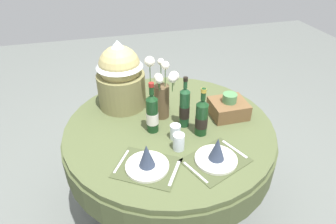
{
  "coord_description": "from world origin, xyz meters",
  "views": [
    {
      "loc": [
        -0.41,
        -1.52,
        1.92
      ],
      "look_at": [
        0.0,
        0.03,
        0.84
      ],
      "focal_mm": 31.48,
      "sensor_mm": 36.0,
      "label": 1
    }
  ],
  "objects_px": {
    "wine_bottle_centre": "(185,107)",
    "woven_basket_side_right": "(228,107)",
    "dining_table": "(169,141)",
    "place_setting_right": "(217,155)",
    "flower_vase": "(162,91)",
    "wine_bottle_left": "(152,113)",
    "gift_tub_back_left": "(120,73)",
    "place_setting_left": "(147,161)",
    "tumbler_near_left": "(175,132)",
    "tumbler_near_right": "(179,142)",
    "wine_bottle_right": "(202,117)"
  },
  "relations": [
    {
      "from": "wine_bottle_left",
      "to": "gift_tub_back_left",
      "type": "xyz_separation_m",
      "value": [
        -0.14,
        0.36,
        0.12
      ]
    },
    {
      "from": "place_setting_right",
      "to": "tumbler_near_right",
      "type": "xyz_separation_m",
      "value": [
        -0.17,
        0.15,
        0.01
      ]
    },
    {
      "from": "wine_bottle_left",
      "to": "wine_bottle_right",
      "type": "bearing_deg",
      "value": -20.67
    },
    {
      "from": "flower_vase",
      "to": "tumbler_near_left",
      "type": "height_order",
      "value": "flower_vase"
    },
    {
      "from": "place_setting_right",
      "to": "flower_vase",
      "type": "relative_size",
      "value": 0.97
    },
    {
      "from": "place_setting_left",
      "to": "wine_bottle_left",
      "type": "xyz_separation_m",
      "value": [
        0.1,
        0.32,
        0.09
      ]
    },
    {
      "from": "flower_vase",
      "to": "wine_bottle_centre",
      "type": "xyz_separation_m",
      "value": [
        0.11,
        -0.14,
        -0.06
      ]
    },
    {
      "from": "gift_tub_back_left",
      "to": "wine_bottle_right",
      "type": "bearing_deg",
      "value": -47.33
    },
    {
      "from": "place_setting_left",
      "to": "woven_basket_side_right",
      "type": "height_order",
      "value": "woven_basket_side_right"
    },
    {
      "from": "tumbler_near_left",
      "to": "woven_basket_side_right",
      "type": "height_order",
      "value": "woven_basket_side_right"
    },
    {
      "from": "gift_tub_back_left",
      "to": "place_setting_left",
      "type": "bearing_deg",
      "value": -86.51
    },
    {
      "from": "dining_table",
      "to": "place_setting_right",
      "type": "relative_size",
      "value": 3.38
    },
    {
      "from": "flower_vase",
      "to": "wine_bottle_right",
      "type": "bearing_deg",
      "value": -53.19
    },
    {
      "from": "dining_table",
      "to": "place_setting_right",
      "type": "xyz_separation_m",
      "value": [
        0.17,
        -0.4,
        0.19
      ]
    },
    {
      "from": "place_setting_right",
      "to": "dining_table",
      "type": "bearing_deg",
      "value": 112.57
    },
    {
      "from": "wine_bottle_right",
      "to": "tumbler_near_right",
      "type": "distance_m",
      "value": 0.22
    },
    {
      "from": "dining_table",
      "to": "wine_bottle_right",
      "type": "height_order",
      "value": "wine_bottle_right"
    },
    {
      "from": "flower_vase",
      "to": "wine_bottle_left",
      "type": "bearing_deg",
      "value": -124.69
    },
    {
      "from": "wine_bottle_centre",
      "to": "woven_basket_side_right",
      "type": "distance_m",
      "value": 0.34
    },
    {
      "from": "wine_bottle_right",
      "to": "woven_basket_side_right",
      "type": "xyz_separation_m",
      "value": [
        0.25,
        0.15,
        -0.06
      ]
    },
    {
      "from": "place_setting_left",
      "to": "woven_basket_side_right",
      "type": "distance_m",
      "value": 0.74
    },
    {
      "from": "tumbler_near_right",
      "to": "woven_basket_side_right",
      "type": "height_order",
      "value": "woven_basket_side_right"
    },
    {
      "from": "wine_bottle_right",
      "to": "woven_basket_side_right",
      "type": "relative_size",
      "value": 1.36
    },
    {
      "from": "wine_bottle_left",
      "to": "woven_basket_side_right",
      "type": "bearing_deg",
      "value": 4.15
    },
    {
      "from": "place_setting_left",
      "to": "place_setting_right",
      "type": "xyz_separation_m",
      "value": [
        0.39,
        -0.04,
        0.0
      ]
    },
    {
      "from": "tumbler_near_right",
      "to": "woven_basket_side_right",
      "type": "distance_m",
      "value": 0.5
    },
    {
      "from": "place_setting_left",
      "to": "wine_bottle_left",
      "type": "distance_m",
      "value": 0.35
    },
    {
      "from": "place_setting_left",
      "to": "tumbler_near_left",
      "type": "relative_size",
      "value": 4.44
    },
    {
      "from": "wine_bottle_centre",
      "to": "tumbler_near_left",
      "type": "relative_size",
      "value": 3.67
    },
    {
      "from": "flower_vase",
      "to": "wine_bottle_centre",
      "type": "height_order",
      "value": "flower_vase"
    },
    {
      "from": "place_setting_left",
      "to": "place_setting_right",
      "type": "bearing_deg",
      "value": -6.64
    },
    {
      "from": "place_setting_right",
      "to": "wine_bottle_right",
      "type": "height_order",
      "value": "wine_bottle_right"
    },
    {
      "from": "tumbler_near_left",
      "to": "tumbler_near_right",
      "type": "relative_size",
      "value": 0.92
    },
    {
      "from": "tumbler_near_right",
      "to": "place_setting_right",
      "type": "bearing_deg",
      "value": -41.42
    },
    {
      "from": "gift_tub_back_left",
      "to": "tumbler_near_left",
      "type": "bearing_deg",
      "value": -60.99
    },
    {
      "from": "place_setting_right",
      "to": "wine_bottle_centre",
      "type": "distance_m",
      "value": 0.39
    },
    {
      "from": "place_setting_left",
      "to": "wine_bottle_centre",
      "type": "distance_m",
      "value": 0.46
    },
    {
      "from": "place_setting_left",
      "to": "tumbler_near_left",
      "type": "xyz_separation_m",
      "value": [
        0.22,
        0.21,
        0.0
      ]
    },
    {
      "from": "flower_vase",
      "to": "woven_basket_side_right",
      "type": "distance_m",
      "value": 0.47
    },
    {
      "from": "place_setting_right",
      "to": "woven_basket_side_right",
      "type": "distance_m",
      "value": 0.48
    },
    {
      "from": "wine_bottle_right",
      "to": "tumbler_near_left",
      "type": "bearing_deg",
      "value": -178.74
    },
    {
      "from": "place_setting_left",
      "to": "place_setting_right",
      "type": "height_order",
      "value": "same"
    },
    {
      "from": "wine_bottle_right",
      "to": "tumbler_near_left",
      "type": "relative_size",
      "value": 3.39
    },
    {
      "from": "place_setting_right",
      "to": "gift_tub_back_left",
      "type": "relative_size",
      "value": 0.85
    },
    {
      "from": "place_setting_left",
      "to": "woven_basket_side_right",
      "type": "bearing_deg",
      "value": 29.52
    },
    {
      "from": "wine_bottle_left",
      "to": "tumbler_near_left",
      "type": "distance_m",
      "value": 0.18
    },
    {
      "from": "wine_bottle_left",
      "to": "tumbler_near_left",
      "type": "height_order",
      "value": "wine_bottle_left"
    },
    {
      "from": "wine_bottle_centre",
      "to": "gift_tub_back_left",
      "type": "xyz_separation_m",
      "value": [
        -0.35,
        0.35,
        0.12
      ]
    },
    {
      "from": "place_setting_right",
      "to": "wine_bottle_left",
      "type": "xyz_separation_m",
      "value": [
        -0.28,
        0.37,
        0.09
      ]
    },
    {
      "from": "place_setting_right",
      "to": "tumbler_near_left",
      "type": "bearing_deg",
      "value": 122.95
    }
  ]
}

